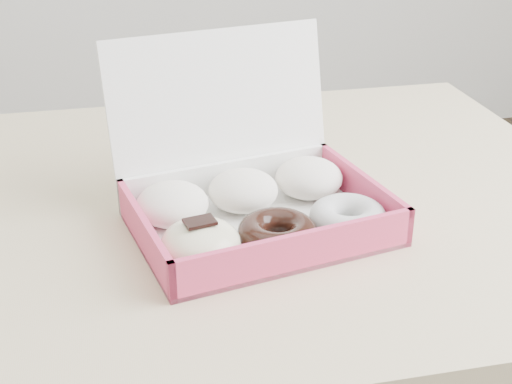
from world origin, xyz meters
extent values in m
cube|color=#D1B889|center=(0.00, 0.00, 0.73)|extent=(1.20, 0.80, 0.04)
cylinder|color=#D1B889|center=(0.55, 0.35, 0.35)|extent=(0.05, 0.05, 0.71)
cube|color=white|center=(0.10, -0.11, 0.75)|extent=(0.34, 0.27, 0.01)
cube|color=#DA3D65|center=(0.12, -0.21, 0.78)|extent=(0.30, 0.07, 0.05)
cube|color=white|center=(0.08, 0.00, 0.78)|extent=(0.30, 0.07, 0.05)
cube|color=#DA3D65|center=(-0.04, -0.13, 0.78)|extent=(0.05, 0.22, 0.05)
cube|color=#DA3D65|center=(0.24, -0.08, 0.78)|extent=(0.05, 0.22, 0.05)
cube|color=white|center=(0.08, 0.02, 0.86)|extent=(0.30, 0.11, 0.22)
ellipsoid|color=white|center=(0.00, -0.07, 0.78)|extent=(0.11, 0.11, 0.05)
ellipsoid|color=white|center=(0.09, -0.05, 0.78)|extent=(0.11, 0.11, 0.05)
ellipsoid|color=white|center=(0.18, -0.04, 0.78)|extent=(0.11, 0.11, 0.05)
ellipsoid|color=beige|center=(0.02, -0.17, 0.78)|extent=(0.11, 0.11, 0.05)
cube|color=black|center=(0.02, -0.17, 0.81)|extent=(0.04, 0.03, 0.00)
torus|color=black|center=(0.11, -0.16, 0.77)|extent=(0.11, 0.11, 0.03)
torus|color=silver|center=(0.20, -0.14, 0.77)|extent=(0.11, 0.11, 0.03)
camera|label=1|loc=(-0.07, -0.86, 1.19)|focal=50.00mm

